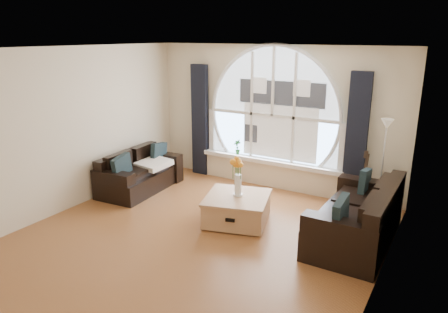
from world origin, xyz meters
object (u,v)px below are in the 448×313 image
(vase_flowers, at_px, (238,172))
(sofa_left, at_px, (140,170))
(guitar, at_px, (365,180))
(potted_plant, at_px, (237,147))
(coffee_chest, at_px, (237,208))
(floor_lamp, at_px, (382,167))
(sofa_right, at_px, (356,215))

(vase_flowers, bearing_deg, sofa_left, 173.12)
(guitar, bearing_deg, potted_plant, -174.36)
(guitar, bearing_deg, coffee_chest, -125.94)
(floor_lamp, bearing_deg, sofa_left, -164.12)
(potted_plant, bearing_deg, guitar, -4.94)
(coffee_chest, distance_m, vase_flowers, 0.59)
(sofa_left, height_order, coffee_chest, sofa_left)
(sofa_left, xyz_separation_m, potted_plant, (1.33, 1.44, 0.30))
(sofa_right, height_order, guitar, guitar)
(sofa_left, distance_m, vase_flowers, 2.33)
(vase_flowers, relative_size, potted_plant, 2.36)
(coffee_chest, xyz_separation_m, vase_flowers, (-0.01, 0.03, 0.59))
(coffee_chest, height_order, guitar, guitar)
(sofa_right, xyz_separation_m, potted_plant, (-2.72, 1.44, 0.30))
(sofa_left, height_order, vase_flowers, vase_flowers)
(sofa_left, distance_m, floor_lamp, 4.33)
(sofa_left, height_order, sofa_right, sofa_right)
(coffee_chest, bearing_deg, sofa_left, 156.22)
(vase_flowers, xyz_separation_m, potted_plant, (-0.95, 1.71, -0.12))
(sofa_left, bearing_deg, guitar, 13.24)
(floor_lamp, distance_m, guitar, 0.38)
(sofa_left, distance_m, guitar, 4.07)
(coffee_chest, xyz_separation_m, potted_plant, (-0.96, 1.74, 0.46))
(sofa_right, bearing_deg, sofa_left, -179.47)
(sofa_right, height_order, potted_plant, potted_plant)
(vase_flowers, relative_size, guitar, 0.66)
(potted_plant, bearing_deg, sofa_right, -27.98)
(vase_flowers, bearing_deg, guitar, 42.73)
(vase_flowers, bearing_deg, floor_lamp, 37.87)
(floor_lamp, bearing_deg, vase_flowers, -142.13)
(coffee_chest, distance_m, floor_lamp, 2.45)
(sofa_right, bearing_deg, vase_flowers, -170.81)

